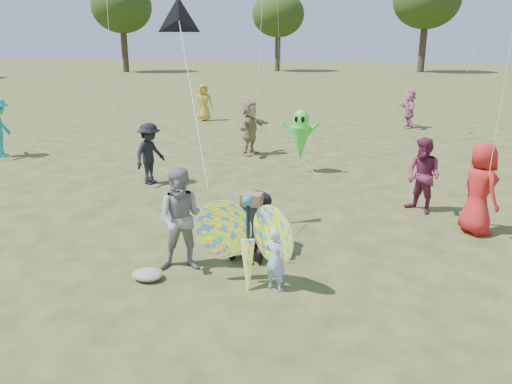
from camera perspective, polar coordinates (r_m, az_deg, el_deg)
ground at (r=7.36m, az=-2.18°, el=-11.65°), size 160.00×160.00×0.00m
child_girl at (r=7.30m, az=2.22°, el=-7.70°), size 0.40×0.32×0.96m
adult_man at (r=7.89m, az=-8.36°, el=-3.15°), size 0.97×0.86×1.67m
grey_bag at (r=7.94m, az=-12.31°, el=-9.20°), size 0.49×0.40×0.15m
crowd_a at (r=10.18m, az=24.22°, el=0.32°), size 0.91×1.01×1.74m
crowd_b at (r=12.88m, az=-12.04°, el=4.31°), size 0.74×1.09×1.56m
crowd_d at (r=15.92m, az=-0.65°, el=7.37°), size 0.82×1.67×1.73m
crowd_e at (r=11.02m, az=18.56°, el=1.77°), size 0.99×0.96×1.60m
crowd_g at (r=23.02m, az=-6.00°, el=10.16°), size 0.95×0.83×1.64m
crowd_i at (r=17.51m, az=-27.21°, el=6.56°), size 1.12×1.36×1.84m
crowd_j at (r=21.89m, az=17.10°, el=9.09°), size 0.92×1.54×1.59m
jogging_stroller at (r=8.49m, az=-0.27°, el=-3.07°), size 0.55×1.07×1.09m
butterfly_kite at (r=7.35m, az=-0.94°, el=-5.83°), size 1.74×0.75×1.61m
delta_kite_rig at (r=9.21m, az=-8.78°, el=18.72°), size 1.60×1.88×2.93m
alien_kite at (r=13.74m, az=5.11°, el=6.20°), size 1.12×0.69×1.74m
tree_line at (r=51.17m, az=20.86°, el=19.71°), size 91.78×33.60×10.79m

